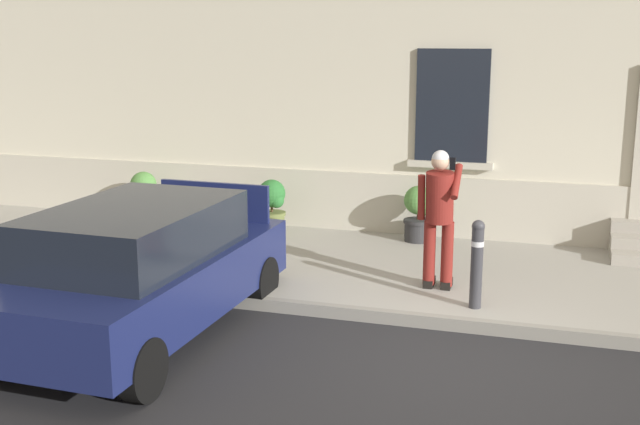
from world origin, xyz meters
TOP-DOWN VIEW (x-y plane):
  - ground_plane at (0.00, 0.00)m, footprint 80.00×80.00m
  - sidewalk at (0.00, 2.80)m, footprint 24.00×3.60m
  - curb_edge at (0.00, 0.94)m, footprint 24.00×0.12m
  - building_facade at (0.01, 5.29)m, footprint 24.00×1.52m
  - hatchback_car_navy at (-3.22, -0.26)m, footprint 1.88×4.11m
  - bollard_near_person at (0.18, 1.35)m, footprint 0.15×0.15m
  - bollard_far_left at (-3.77, 1.35)m, footprint 0.15×0.15m
  - person_on_phone at (-0.36, 1.92)m, footprint 0.51×0.47m
  - planter_cream at (-5.65, 4.09)m, footprint 0.44×0.44m
  - planter_olive at (-3.33, 4.02)m, footprint 0.44×0.44m
  - planter_charcoal at (-1.01, 4.18)m, footprint 0.44×0.44m

SIDE VIEW (x-z plane):
  - ground_plane at x=0.00m, z-range 0.00..0.00m
  - sidewalk at x=0.00m, z-range 0.00..0.15m
  - curb_edge at x=0.00m, z-range 0.00..0.15m
  - planter_cream at x=-5.65m, z-range 0.18..1.04m
  - planter_olive at x=-3.33m, z-range 0.18..1.04m
  - planter_charcoal at x=-1.01m, z-range 0.18..1.04m
  - bollard_near_person at x=0.18m, z-range 0.19..1.24m
  - bollard_far_left at x=-3.77m, z-range 0.19..1.24m
  - hatchback_car_navy at x=-3.22m, z-range 0.04..1.54m
  - person_on_phone at x=-0.36m, z-range 0.28..2.03m
  - building_facade at x=0.01m, z-range -0.02..7.48m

